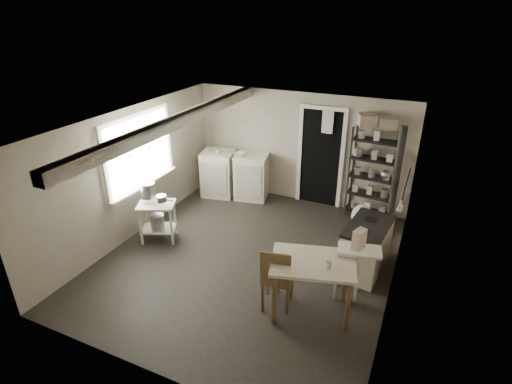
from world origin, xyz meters
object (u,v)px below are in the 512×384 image
at_px(chair, 278,276).
at_px(flour_sack, 362,216).
at_px(stove, 366,246).
at_px(base_cabinets, 235,176).
at_px(shelf_rack, 372,172).
at_px(work_table, 311,288).
at_px(prep_table, 158,220).
at_px(stockpot, 148,190).

bearing_deg(chair, flour_sack, 65.60).
bearing_deg(stove, base_cabinets, 159.45).
xyz_separation_m(shelf_rack, work_table, (-0.22, -3.08, -0.57)).
bearing_deg(prep_table, stove, 9.68).
xyz_separation_m(stove, work_table, (-0.49, -1.27, -0.06)).
height_order(base_cabinets, shelf_rack, shelf_rack).
relative_size(prep_table, base_cabinets, 0.48).
relative_size(base_cabinets, flour_sack, 3.15).
distance_m(base_cabinets, flour_sack, 2.83).
relative_size(prep_table, chair, 0.73).
height_order(stockpot, stove, stockpot).
height_order(shelf_rack, chair, shelf_rack).
bearing_deg(stove, work_table, -104.62).
relative_size(work_table, chair, 1.11).
bearing_deg(base_cabinets, stove, -39.28).
xyz_separation_m(stockpot, work_table, (3.16, -0.68, -0.56)).
bearing_deg(flour_sack, stockpot, -150.55).
relative_size(base_cabinets, work_table, 1.38).
xyz_separation_m(base_cabinets, stove, (3.10, -1.59, -0.02)).
distance_m(stove, work_table, 1.36).
distance_m(stockpot, base_cabinets, 2.30).
bearing_deg(flour_sack, shelf_rack, 87.57).
bearing_deg(prep_table, work_table, -12.55).
bearing_deg(flour_sack, prep_table, -149.36).
height_order(base_cabinets, chair, chair).
relative_size(prep_table, shelf_rack, 0.39).
bearing_deg(work_table, shelf_rack, 85.88).
xyz_separation_m(prep_table, base_cabinets, (0.41, 2.19, 0.06)).
bearing_deg(shelf_rack, base_cabinets, -171.49).
height_order(prep_table, stove, stove).
xyz_separation_m(stove, chair, (-0.95, -1.33, 0.04)).
bearing_deg(stove, flour_sack, 109.30).
height_order(stockpot, flour_sack, stockpot).
bearing_deg(stove, chair, -119.02).
bearing_deg(stockpot, prep_table, -3.69).
distance_m(shelf_rack, work_table, 3.14).
bearing_deg(chair, stockpot, 154.33).
height_order(stockpot, base_cabinets, stockpot).
distance_m(chair, flour_sack, 2.73).
height_order(prep_table, stockpot, stockpot).
bearing_deg(work_table, base_cabinets, 132.33).
distance_m(stockpot, work_table, 3.28).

